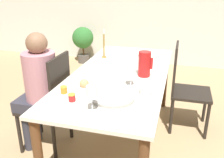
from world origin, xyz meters
TOP-DOWN VIEW (x-y plane):
  - ground_plane at (0.00, 0.00)m, footprint 20.00×20.00m
  - dining_table at (0.00, 0.00)m, footprint 0.88×1.96m
  - chair_person_side at (-0.62, -0.28)m, footprint 0.42×0.42m
  - chair_opposite at (0.62, 0.46)m, footprint 0.42×0.42m
  - person_seated at (-0.71, -0.31)m, footprint 0.39×0.41m
  - red_pitcher at (0.23, -0.02)m, footprint 0.14×0.11m
  - wine_glass_water at (0.16, -0.29)m, footprint 0.07×0.07m
  - wine_glass_juice at (-0.00, -0.79)m, footprint 0.07×0.07m
  - teacup_near_person at (0.30, -0.42)m, footprint 0.14×0.14m
  - teacup_across at (-0.24, -0.08)m, footprint 0.14×0.14m
  - serving_tray at (0.09, -0.57)m, footprint 0.33×0.33m
  - bread_plate at (-0.20, -0.42)m, footprint 0.23×0.23m
  - jam_jar_amber at (-0.20, -0.68)m, footprint 0.05×0.05m
  - jam_jar_red at (-0.32, -0.57)m, footprint 0.05×0.05m
  - candlestick_tall at (-0.30, 0.45)m, footprint 0.06×0.06m
  - potted_plant at (-1.37, 2.44)m, footprint 0.43×0.43m

SIDE VIEW (x-z plane):
  - ground_plane at x=0.00m, z-range 0.00..0.00m
  - potted_plant at x=-1.37m, z-range 0.11..0.84m
  - chair_person_side at x=-0.62m, z-range 0.02..1.00m
  - chair_opposite at x=0.62m, z-range 0.02..1.00m
  - dining_table at x=0.00m, z-range 0.29..1.05m
  - person_seated at x=-0.71m, z-range 0.11..1.29m
  - serving_tray at x=0.09m, z-range 0.77..0.80m
  - bread_plate at x=-0.20m, z-range 0.75..0.83m
  - teacup_near_person at x=0.30m, z-range 0.76..0.82m
  - teacup_across at x=-0.24m, z-range 0.76..0.82m
  - jam_jar_amber at x=-0.20m, z-range 0.77..0.83m
  - jam_jar_red at x=-0.32m, z-range 0.77..0.83m
  - red_pitcher at x=0.23m, z-range 0.77..1.00m
  - candlestick_tall at x=-0.30m, z-range 0.73..1.06m
  - wine_glass_water at x=0.16m, z-range 0.81..0.99m
  - wine_glass_juice at x=0.00m, z-range 0.81..1.00m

